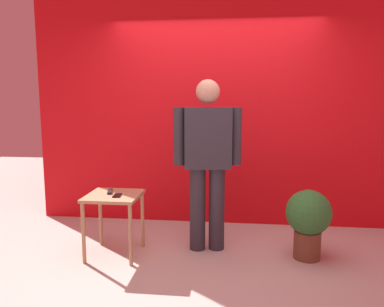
# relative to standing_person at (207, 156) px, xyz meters

# --- Properties ---
(ground_plane) EXTENTS (12.00, 12.00, 0.00)m
(ground_plane) POSITION_rel_standing_person_xyz_m (0.03, -0.43, -0.98)
(ground_plane) COLOR #B7B2A8
(back_wall_red) EXTENTS (4.53, 0.12, 3.23)m
(back_wall_red) POSITION_rel_standing_person_xyz_m (0.03, 0.91, 0.64)
(back_wall_red) COLOR red
(back_wall_red) RESTS_ON ground_plane
(standing_person) EXTENTS (0.70, 0.30, 1.75)m
(standing_person) POSITION_rel_standing_person_xyz_m (0.00, 0.00, 0.00)
(standing_person) COLOR #2D2D38
(standing_person) RESTS_ON ground_plane
(side_table) EXTENTS (0.52, 0.52, 0.62)m
(side_table) POSITION_rel_standing_person_xyz_m (-0.91, -0.26, -0.46)
(side_table) COLOR tan
(side_table) RESTS_ON ground_plane
(cell_phone) EXTENTS (0.08, 0.15, 0.01)m
(cell_phone) POSITION_rel_standing_person_xyz_m (-0.85, -0.31, -0.35)
(cell_phone) COLOR black
(cell_phone) RESTS_ON side_table
(tv_remote) EXTENTS (0.09, 0.18, 0.02)m
(tv_remote) POSITION_rel_standing_person_xyz_m (-0.97, -0.19, -0.35)
(tv_remote) COLOR black
(tv_remote) RESTS_ON side_table
(potted_plant) EXTENTS (0.44, 0.44, 0.69)m
(potted_plant) POSITION_rel_standing_person_xyz_m (1.00, -0.12, -0.57)
(potted_plant) COLOR brown
(potted_plant) RESTS_ON ground_plane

